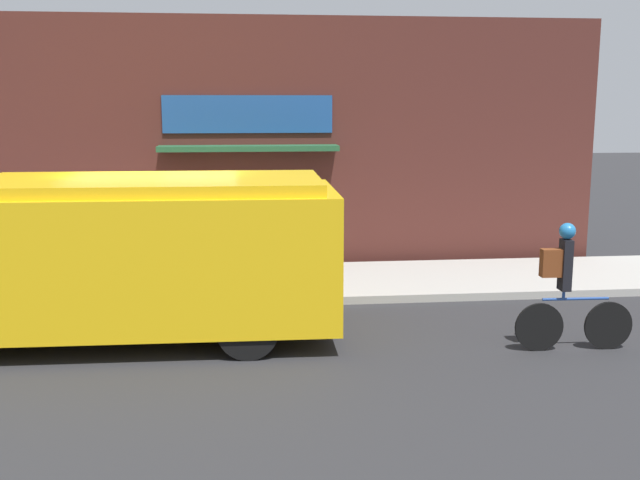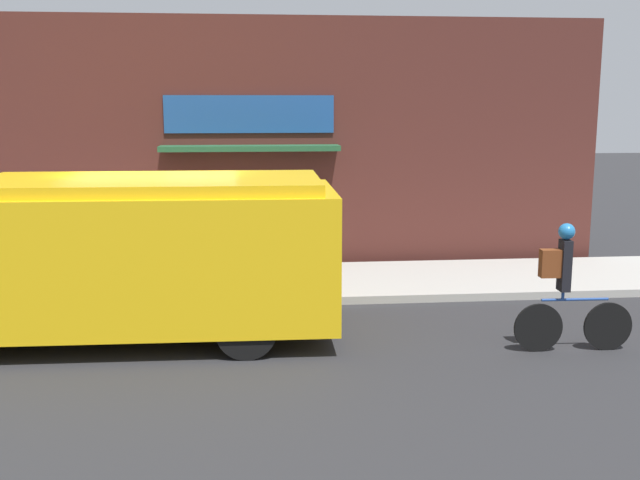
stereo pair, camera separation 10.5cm
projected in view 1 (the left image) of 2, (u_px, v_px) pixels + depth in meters
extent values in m
plane|color=#2B2B2D|center=(159.00, 310.00, 11.66)|extent=(70.00, 70.00, 0.00)
cube|color=#ADAAA3|center=(167.00, 286.00, 12.93)|extent=(28.00, 2.63, 0.13)
cube|color=#4C231E|center=(170.00, 145.00, 14.13)|extent=(16.67, 0.18, 4.80)
cube|color=#1E4C93|center=(248.00, 114.00, 14.08)|extent=(3.19, 0.05, 0.70)
cube|color=#235633|center=(249.00, 148.00, 13.94)|extent=(3.35, 0.55, 0.10)
cube|color=yellow|center=(154.00, 254.00, 10.16)|extent=(4.95, 2.45, 1.76)
cube|color=yellow|center=(151.00, 184.00, 9.98)|extent=(4.56, 2.26, 0.16)
cube|color=red|center=(76.00, 232.00, 11.43)|extent=(0.03, 0.44, 0.44)
cylinder|color=black|center=(249.00, 289.00, 11.41)|extent=(0.78, 0.27, 0.77)
cylinder|color=black|center=(248.00, 328.00, 9.41)|extent=(0.78, 0.27, 0.77)
cylinder|color=black|center=(608.00, 326.00, 9.76)|extent=(0.64, 0.06, 0.64)
cylinder|color=black|center=(539.00, 327.00, 9.69)|extent=(0.64, 0.06, 0.64)
cylinder|color=#234793|center=(575.00, 299.00, 9.66)|extent=(0.88, 0.07, 0.04)
cylinder|color=#234793|center=(564.00, 295.00, 9.64)|extent=(0.04, 0.04, 0.12)
cube|color=black|center=(565.00, 265.00, 9.57)|extent=(0.13, 0.20, 0.66)
sphere|color=#2375B7|center=(567.00, 231.00, 9.49)|extent=(0.21, 0.21, 0.21)
cube|color=brown|center=(551.00, 263.00, 9.55)|extent=(0.26, 0.15, 0.36)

